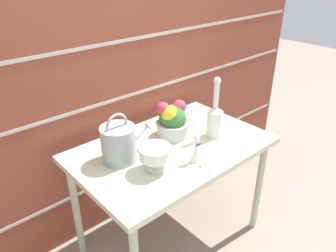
{
  "coord_description": "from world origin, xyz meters",
  "views": [
    {
      "loc": [
        -1.11,
        -1.22,
        1.74
      ],
      "look_at": [
        0.0,
        0.04,
        0.86
      ],
      "focal_mm": 35.0,
      "sensor_mm": 36.0,
      "label": 1
    }
  ],
  "objects": [
    {
      "name": "watering_can",
      "position": [
        -0.31,
        0.09,
        0.84
      ],
      "size": [
        0.33,
        0.19,
        0.28
      ],
      "color": "#9EA3A8",
      "rests_on": "patio_table"
    },
    {
      "name": "ground_plane",
      "position": [
        0.0,
        0.0,
        0.0
      ],
      "size": [
        12.0,
        12.0,
        0.0
      ],
      "primitive_type": "plane",
      "color": "gray"
    },
    {
      "name": "glass_decanter",
      "position": [
        0.28,
        -0.08,
        0.86
      ],
      "size": [
        0.1,
        0.1,
        0.38
      ],
      "color": "silver",
      "rests_on": "patio_table"
    },
    {
      "name": "figurine_vase",
      "position": [
        -0.01,
        -0.2,
        0.81
      ],
      "size": [
        0.06,
        0.06,
        0.17
      ],
      "color": "white",
      "rests_on": "patio_table"
    },
    {
      "name": "crystal_pedestal_bowl",
      "position": [
        -0.22,
        -0.12,
        0.84
      ],
      "size": [
        0.17,
        0.17,
        0.14
      ],
      "color": "silver",
      "rests_on": "patio_table"
    },
    {
      "name": "brick_wall",
      "position": [
        0.0,
        0.48,
        1.1
      ],
      "size": [
        3.6,
        0.08,
        2.2
      ],
      "color": "brown",
      "rests_on": "ground_plane"
    },
    {
      "name": "fallen_petal",
      "position": [
        -0.03,
        -0.26,
        0.74
      ],
      "size": [
        0.01,
        0.01,
        0.01
      ],
      "color": "#E03856",
      "rests_on": "patio_table"
    },
    {
      "name": "patio_table",
      "position": [
        0.0,
        0.0,
        0.67
      ],
      "size": [
        1.15,
        0.73,
        0.74
      ],
      "color": "beige",
      "rests_on": "ground_plane"
    },
    {
      "name": "flower_planter",
      "position": [
        0.08,
        0.09,
        0.84
      ],
      "size": [
        0.21,
        0.21,
        0.23
      ],
      "color": "#BCBCC1",
      "rests_on": "patio_table"
    }
  ]
}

